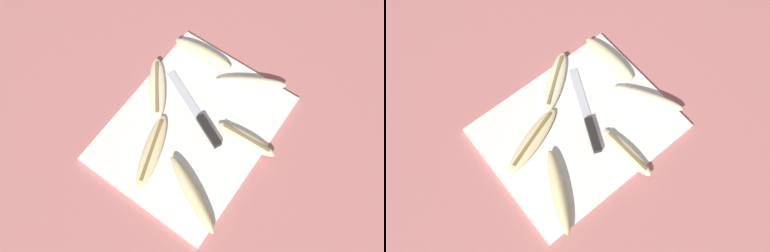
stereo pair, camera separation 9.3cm
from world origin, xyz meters
The scene contains 9 objects.
ground_plane centered at (0.00, 0.00, 0.00)m, with size 4.00×4.00×0.00m, color #B76B66.
cutting_board centered at (0.00, 0.00, 0.01)m, with size 0.46×0.36×0.01m.
knife centered at (0.03, -0.02, 0.02)m, with size 0.12×0.23×0.02m.
banana_ripe_center centered at (-0.11, 0.04, 0.02)m, with size 0.20×0.11×0.02m.
banana_mellow_near centered at (-0.14, -0.10, 0.03)m, with size 0.12×0.20×0.04m.
banana_pale_long centered at (0.03, 0.14, 0.02)m, with size 0.17×0.15×0.02m.
banana_bright_far centered at (0.19, -0.05, 0.03)m, with size 0.12×0.18×0.03m.
banana_soft_right centered at (0.19, 0.10, 0.03)m, with size 0.05×0.17×0.03m.
banana_cream_curved centered at (0.05, -0.13, 0.02)m, with size 0.04×0.16×0.02m.
Camera 1 is at (-0.29, -0.20, 0.89)m, focal length 35.00 mm.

